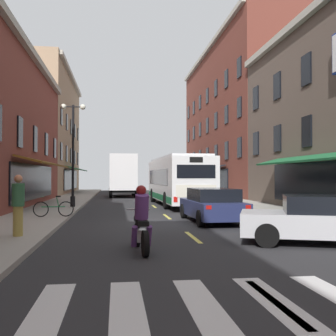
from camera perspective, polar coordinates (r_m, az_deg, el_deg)
name	(u,v)px	position (r m, az deg, el deg)	size (l,w,h in m)	color
ground_plane	(176,225)	(16.12, 1.18, -8.08)	(34.80, 80.00, 0.10)	#28282B
lane_centre_dashes	(177,225)	(15.87, 1.31, -8.00)	(0.14, 73.90, 0.01)	#DBCC4C
crosswalk_near	(275,301)	(6.56, 14.81, -17.74)	(7.10, 2.80, 0.01)	silver
sidewalk_left	(22,225)	(16.32, -19.96, -7.50)	(3.00, 80.00, 0.14)	#A39E93
sidewalk_right	(317,220)	(17.95, 20.30, -6.92)	(3.00, 80.00, 0.14)	#A39E93
transit_bus	(177,180)	(26.55, 1.30, -1.74)	(2.87, 11.28, 3.12)	white
box_truck	(123,176)	(37.85, -6.41, -1.07)	(2.55, 7.00, 3.86)	#B21E19
sedan_near	(212,205)	(16.84, 6.24, -5.20)	(2.05, 4.70, 1.39)	navy
sedan_mid	(325,219)	(12.09, 21.28, -6.77)	(4.84, 3.26, 1.35)	silver
sedan_far	(122,186)	(49.77, -6.58, -2.58)	(2.06, 4.74, 1.35)	black
motorcycle_rider	(141,223)	(10.20, -3.81, -7.79)	(0.62, 2.07, 1.66)	black
bicycle_near	(54,208)	(18.26, -15.84, -5.49)	(1.71, 0.48, 0.91)	black
pedestrian_near	(18,203)	(12.65, -20.41, -4.70)	(0.44, 0.52, 1.79)	#B29947
street_lamp_twin	(73,150)	(24.07, -13.26, 2.49)	(1.42, 0.32, 5.96)	black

